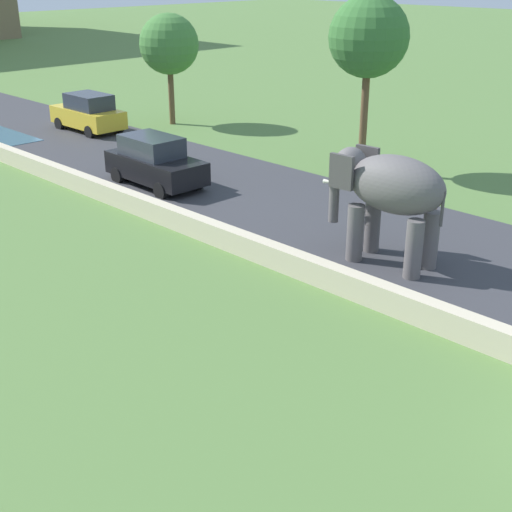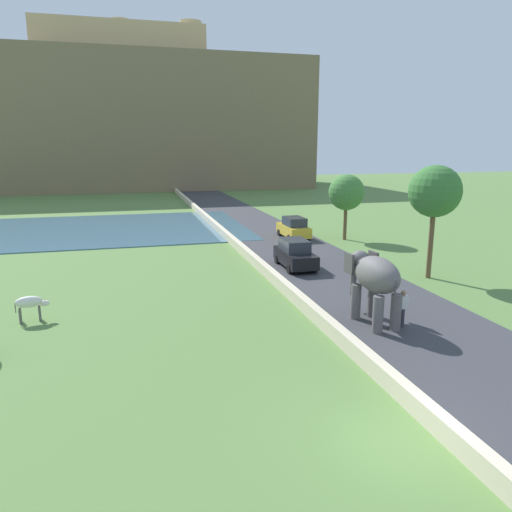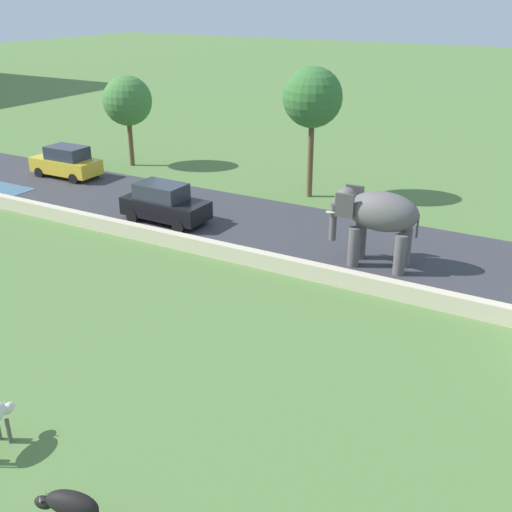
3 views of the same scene
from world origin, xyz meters
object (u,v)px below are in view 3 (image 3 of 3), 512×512
(person_beside_elephant, at_px, (402,240))
(cow_black, at_px, (70,506))
(car_black, at_px, (164,203))
(elephant, at_px, (376,216))
(car_yellow, at_px, (66,162))

(person_beside_elephant, height_order, cow_black, person_beside_elephant)
(cow_black, bearing_deg, car_black, 31.50)
(elephant, xyz_separation_m, person_beside_elephant, (0.97, -0.78, -1.16))
(person_beside_elephant, distance_m, car_black, 10.72)
(cow_black, bearing_deg, elephant, -2.30)
(car_black, distance_m, cow_black, 17.77)
(car_yellow, xyz_separation_m, cow_black, (-18.30, -18.51, -0.06))
(elephant, bearing_deg, cow_black, 177.70)
(person_beside_elephant, relative_size, car_black, 0.40)
(elephant, relative_size, car_yellow, 0.87)
(elephant, relative_size, person_beside_elephant, 2.15)
(person_beside_elephant, distance_m, cow_black, 16.17)
(elephant, distance_m, cow_black, 15.20)
(person_beside_elephant, xyz_separation_m, car_yellow, (2.19, 19.90, 0.03))
(car_black, bearing_deg, car_yellow, 71.15)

